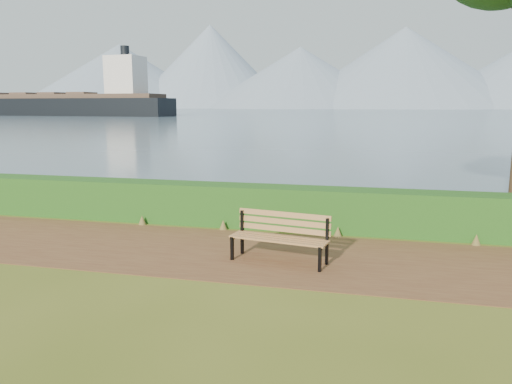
# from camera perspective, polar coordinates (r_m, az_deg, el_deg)

# --- Properties ---
(ground) EXTENTS (140.00, 140.00, 0.00)m
(ground) POSITION_cam_1_polar(r_m,az_deg,el_deg) (9.73, -1.16, -7.61)
(ground) COLOR #4F5B1A
(ground) RESTS_ON ground
(path) EXTENTS (40.00, 3.40, 0.01)m
(path) POSITION_cam_1_polar(r_m,az_deg,el_deg) (10.01, -0.72, -7.08)
(path) COLOR brown
(path) RESTS_ON ground
(hedge) EXTENTS (32.00, 0.85, 1.00)m
(hedge) POSITION_cam_1_polar(r_m,az_deg,el_deg) (12.06, 2.00, -1.71)
(hedge) COLOR #144212
(hedge) RESTS_ON ground
(water) EXTENTS (700.00, 510.00, 0.00)m
(water) POSITION_cam_1_polar(r_m,az_deg,el_deg) (268.99, 13.37, 9.07)
(water) COLOR #43576C
(water) RESTS_ON ground
(mountains) EXTENTS (585.00, 190.00, 70.00)m
(mountains) POSITION_cam_1_polar(r_m,az_deg,el_deg) (415.91, 12.42, 13.14)
(mountains) COLOR gray
(mountains) RESTS_ON ground
(bench) EXTENTS (1.92, 0.85, 0.93)m
(bench) POSITION_cam_1_polar(r_m,az_deg,el_deg) (9.44, 2.84, -4.79)
(bench) COLOR black
(bench) RESTS_ON ground
(cargo_ship) EXTENTS (63.76, 13.95, 19.20)m
(cargo_ship) POSITION_cam_1_polar(r_m,az_deg,el_deg) (143.28, -20.71, 9.30)
(cargo_ship) COLOR black
(cargo_ship) RESTS_ON ground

